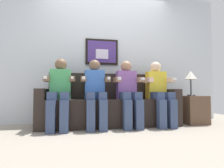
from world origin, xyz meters
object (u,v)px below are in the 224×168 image
at_px(couch, 110,107).
at_px(person_right_center, 128,90).
at_px(person_rightmost, 159,90).
at_px(spare_remote_on_table, 190,95).
at_px(person_leftmost, 60,90).
at_px(side_table_right, 193,110).
at_px(person_left_center, 95,90).
at_px(table_lamp, 191,76).

height_order(couch, person_right_center, person_right_center).
bearing_deg(person_rightmost, spare_remote_on_table, 5.42).
distance_m(person_leftmost, person_rightmost, 1.64).
bearing_deg(couch, side_table_right, -4.04).
relative_size(side_table_right, spare_remote_on_table, 3.85).
bearing_deg(spare_remote_on_table, person_left_center, -177.98).
distance_m(person_left_center, spare_remote_on_table, 1.74).
relative_size(couch, person_rightmost, 2.10).
bearing_deg(person_left_center, person_leftmost, 180.00).
bearing_deg(person_leftmost, person_rightmost, 0.02).
bearing_deg(side_table_right, person_leftmost, -178.49).
height_order(person_left_center, side_table_right, person_left_center).
relative_size(couch, spare_remote_on_table, 17.98).
height_order(person_leftmost, person_right_center, same).
distance_m(side_table_right, spare_remote_on_table, 0.27).
relative_size(couch, side_table_right, 4.67).
bearing_deg(person_rightmost, couch, 168.43).
relative_size(person_left_center, person_right_center, 1.00).
bearing_deg(person_right_center, side_table_right, 2.83).
bearing_deg(person_leftmost, person_right_center, 0.00).
bearing_deg(person_right_center, person_rightmost, 0.05).
height_order(side_table_right, table_lamp, table_lamp).
height_order(person_leftmost, spare_remote_on_table, person_leftmost).
distance_m(person_right_center, spare_remote_on_table, 1.20).
relative_size(person_left_center, person_rightmost, 1.00).
distance_m(person_left_center, side_table_right, 1.83).
distance_m(person_right_center, table_lamp, 1.23).
bearing_deg(side_table_right, spare_remote_on_table, -179.88).
height_order(person_rightmost, spare_remote_on_table, person_rightmost).
distance_m(person_right_center, person_rightmost, 0.55).
bearing_deg(person_right_center, couch, 148.36).
xyz_separation_m(person_left_center, spare_remote_on_table, (1.74, 0.06, -0.10)).
relative_size(table_lamp, spare_remote_on_table, 3.54).
distance_m(person_leftmost, spare_remote_on_table, 2.29).
bearing_deg(couch, table_lamp, -4.03).
relative_size(person_leftmost, spare_remote_on_table, 8.54).
height_order(couch, person_leftmost, person_leftmost).
bearing_deg(table_lamp, person_right_center, -176.94).
bearing_deg(table_lamp, spare_remote_on_table, -169.15).
relative_size(person_rightmost, side_table_right, 2.22).
relative_size(person_rightmost, table_lamp, 2.41).
height_order(couch, person_left_center, person_left_center).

